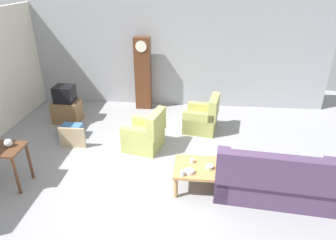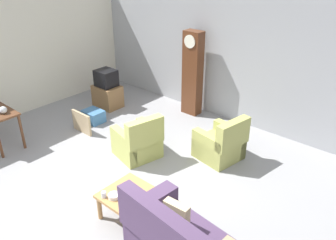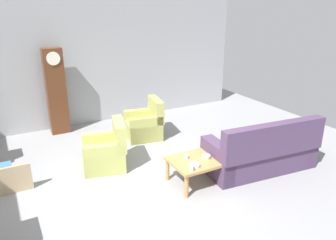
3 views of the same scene
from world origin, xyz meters
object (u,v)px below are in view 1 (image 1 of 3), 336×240
object	(u,v)px
tv_stand_cabinet	(67,111)
cup_white_porcelain	(192,161)
grandfather_clock	(143,74)
bowl_shallow_green	(209,167)
coffee_table_wood	(201,170)
cup_blue_rimmed	(182,173)
armchair_olive_near	(145,136)
couch_floral	(277,182)
armchair_olive_far	(202,119)
storage_box_blue	(72,131)
glass_dome_cloche	(8,143)
framed_picture_leaning	(72,138)
bowl_white_stacked	(189,172)
tv_crt	(64,94)

from	to	relation	value
tv_stand_cabinet	cup_white_porcelain	bearing A→B (deg)	-34.89
grandfather_clock	bowl_shallow_green	distance (m)	4.09
coffee_table_wood	cup_blue_rimmed	bearing A→B (deg)	-136.89
armchair_olive_near	coffee_table_wood	xyz separation A→B (m)	(1.23, -1.31, 0.08)
couch_floral	cup_white_porcelain	world-z (taller)	couch_floral
armchair_olive_far	bowl_shallow_green	bearing A→B (deg)	-87.43
cup_white_porcelain	cup_blue_rimmed	size ratio (longest dim) A/B	0.80
storage_box_blue	bowl_shallow_green	bearing A→B (deg)	-27.58
couch_floral	glass_dome_cloche	world-z (taller)	couch_floral
coffee_table_wood	storage_box_blue	xyz separation A→B (m)	(-3.11, 1.66, -0.24)
cup_white_porcelain	glass_dome_cloche	bearing A→B (deg)	-174.26
couch_floral	armchair_olive_far	xyz separation A→B (m)	(-1.27, 2.49, -0.05)
framed_picture_leaning	glass_dome_cloche	size ratio (longest dim) A/B	4.09
couch_floral	armchair_olive_near	bearing A→B (deg)	149.52
couch_floral	bowl_white_stacked	distance (m)	1.52
armchair_olive_near	tv_stand_cabinet	distance (m)	2.57
armchair_olive_far	cup_white_porcelain	bearing A→B (deg)	-95.42
storage_box_blue	bowl_white_stacked	xyz separation A→B (m)	(2.90, -1.87, 0.33)
armchair_olive_far	armchair_olive_near	bearing A→B (deg)	-141.99
glass_dome_cloche	couch_floral	bearing A→B (deg)	0.20
armchair_olive_near	tv_stand_cabinet	bearing A→B (deg)	153.13
armchair_olive_far	bowl_shallow_green	distance (m)	2.35
cup_white_porcelain	cup_blue_rimmed	xyz separation A→B (m)	(-0.16, -0.42, 0.01)
cup_white_porcelain	bowl_white_stacked	xyz separation A→B (m)	(-0.04, -0.33, -0.01)
armchair_olive_far	tv_crt	bearing A→B (deg)	177.37
armchair_olive_far	storage_box_blue	bearing A→B (deg)	-168.52
grandfather_clock	framed_picture_leaning	bearing A→B (deg)	-116.99
cup_blue_rimmed	bowl_white_stacked	distance (m)	0.15
glass_dome_cloche	cup_white_porcelain	world-z (taller)	glass_dome_cloche
couch_floral	tv_stand_cabinet	world-z (taller)	couch_floral
armchair_olive_near	storage_box_blue	size ratio (longest dim) A/B	1.99
coffee_table_wood	tv_stand_cabinet	world-z (taller)	tv_stand_cabinet
grandfather_clock	bowl_shallow_green	bearing A→B (deg)	-63.57
storage_box_blue	glass_dome_cloche	distance (m)	2.03
couch_floral	grandfather_clock	size ratio (longest dim) A/B	1.06
grandfather_clock	tv_crt	world-z (taller)	grandfather_clock
glass_dome_cloche	bowl_white_stacked	xyz separation A→B (m)	(3.24, -0.00, -0.39)
glass_dome_cloche	bowl_white_stacked	size ratio (longest dim) A/B	0.86
tv_stand_cabinet	storage_box_blue	distance (m)	0.92
armchair_olive_far	tv_stand_cabinet	xyz separation A→B (m)	(-3.57, 0.16, -0.02)
glass_dome_cloche	storage_box_blue	bearing A→B (deg)	79.73
couch_floral	grandfather_clock	bearing A→B (deg)	128.10
tv_stand_cabinet	cup_white_porcelain	size ratio (longest dim) A/B	8.66
couch_floral	bowl_white_stacked	xyz separation A→B (m)	(-1.51, -0.02, 0.13)
armchair_olive_near	coffee_table_wood	size ratio (longest dim) A/B	0.99
couch_floral	coffee_table_wood	bearing A→B (deg)	171.74
couch_floral	bowl_shallow_green	size ratio (longest dim) A/B	14.55
armchair_olive_near	grandfather_clock	xyz separation A→B (m)	(-0.42, 2.29, 0.72)
storage_box_blue	glass_dome_cloche	bearing A→B (deg)	-100.27
cup_blue_rimmed	bowl_shallow_green	distance (m)	0.54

